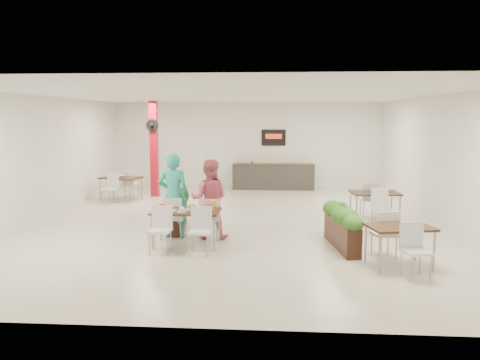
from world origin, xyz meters
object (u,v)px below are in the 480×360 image
main_table (186,216)px  diner_man (174,195)px  side_table_b (375,197)px  side_table_c (400,233)px  side_table_a (121,181)px  planter_right (342,224)px  diner_woman (209,199)px  service_counter (273,176)px  planter_left (179,208)px  red_column (154,148)px

main_table → diner_man: size_ratio=0.87×
diner_man → side_table_b: (4.83, 2.03, -0.32)m
side_table_c → side_table_a: bearing=126.4°
side_table_b → side_table_c: bearing=-98.8°
planter_right → side_table_c: size_ratio=1.09×
side_table_a → side_table_c: bearing=-24.9°
main_table → diner_woman: size_ratio=0.94×
service_counter → main_table: service_counter is taller
planter_right → side_table_a: bearing=140.9°
diner_woman → service_counter: bearing=-99.2°
planter_left → side_table_b: planter_left is taller
service_counter → planter_right: (1.39, -7.77, -0.00)m
service_counter → diner_man: 7.53m
diner_man → side_table_c: diner_man is taller
side_table_b → red_column: bearing=150.4°
red_column → side_table_a: size_ratio=1.91×
service_counter → side_table_b: bearing=-63.1°
diner_woman → side_table_a: size_ratio=1.05×
planter_right → red_column: bearing=132.4°
planter_left → main_table: bearing=-73.4°
diner_man → side_table_c: bearing=160.4°
main_table → planter_left: 1.56m
planter_left → side_table_a: planter_left is taller
service_counter → diner_man: service_counter is taller
side_table_a → diner_woman: bearing=-35.9°
planter_right → side_table_c: bearing=-54.4°
main_table → planter_right: size_ratio=0.91×
side_table_b → planter_right: bearing=-118.2°
main_table → diner_man: (-0.39, 0.65, 0.31)m
red_column → side_table_a: 1.57m
red_column → diner_man: bearing=-71.5°
side_table_a → side_table_c: same height
red_column → diner_woman: (2.57, -5.32, -0.76)m
side_table_a → planter_right: bearing=-22.6°
diner_woman → side_table_b: 4.52m
diner_woman → main_table: bearing=59.9°
planter_left → side_table_a: (-2.63, 3.70, 0.13)m
planter_right → main_table: bearing=-178.8°
side_table_b → main_table: bearing=-152.0°
main_table → diner_man: 0.82m
diner_man → side_table_a: bearing=-57.4°
service_counter → side_table_c: bearing=-76.0°
diner_man → diner_woman: size_ratio=1.08×
planter_right → side_table_a: planter_right is taller
planter_left → diner_woman: bearing=-44.3°
diner_man → diner_woman: (0.80, 0.00, -0.07)m
diner_man → diner_woman: bearing=-178.0°
planter_left → planter_right: bearing=-21.1°
red_column → planter_right: size_ratio=1.75×
side_table_a → side_table_b: 7.92m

